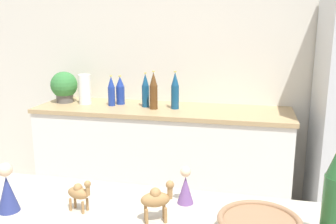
{
  "coord_description": "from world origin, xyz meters",
  "views": [
    {
      "loc": [
        0.4,
        -0.69,
        1.61
      ],
      "look_at": [
        -0.06,
        1.39,
        1.11
      ],
      "focal_mm": 40.0,
      "sensor_mm": 36.0,
      "label": 1
    }
  ],
  "objects_px": {
    "paper_towel_roll": "(85,89)",
    "camel_figurine": "(157,198)",
    "potted_plant": "(64,86)",
    "back_bottle_3": "(175,91)",
    "back_bottle_4": "(145,91)",
    "wise_man_figurine_crimson": "(7,191)",
    "back_bottle_0": "(111,91)",
    "camel_figurine_second": "(79,192)",
    "back_bottle_2": "(154,91)",
    "wise_man_figurine_purple": "(185,187)",
    "back_bottle_1": "(120,91)"
  },
  "relations": [
    {
      "from": "back_bottle_0",
      "to": "back_bottle_3",
      "type": "height_order",
      "value": "back_bottle_3"
    },
    {
      "from": "back_bottle_2",
      "to": "wise_man_figurine_purple",
      "type": "distance_m",
      "value": 1.93
    },
    {
      "from": "back_bottle_2",
      "to": "back_bottle_4",
      "type": "bearing_deg",
      "value": 143.37
    },
    {
      "from": "back_bottle_0",
      "to": "wise_man_figurine_crimson",
      "type": "xyz_separation_m",
      "value": [
        0.44,
        -2.08,
        0.04
      ]
    },
    {
      "from": "back_bottle_2",
      "to": "camel_figurine_second",
      "type": "xyz_separation_m",
      "value": [
        0.27,
        -1.97,
        0.0
      ]
    },
    {
      "from": "back_bottle_1",
      "to": "back_bottle_2",
      "type": "distance_m",
      "value": 0.37
    },
    {
      "from": "back_bottle_1",
      "to": "camel_figurine",
      "type": "bearing_deg",
      "value": -67.31
    },
    {
      "from": "back_bottle_3",
      "to": "back_bottle_4",
      "type": "distance_m",
      "value": 0.27
    },
    {
      "from": "potted_plant",
      "to": "back_bottle_3",
      "type": "distance_m",
      "value": 1.06
    },
    {
      "from": "camel_figurine_second",
      "to": "potted_plant",
      "type": "bearing_deg",
      "value": 119.04
    },
    {
      "from": "wise_man_figurine_crimson",
      "to": "back_bottle_0",
      "type": "bearing_deg",
      "value": 101.85
    },
    {
      "from": "back_bottle_0",
      "to": "back_bottle_2",
      "type": "xyz_separation_m",
      "value": [
        0.4,
        -0.05,
        0.03
      ]
    },
    {
      "from": "paper_towel_roll",
      "to": "camel_figurine",
      "type": "relative_size",
      "value": 2.0
    },
    {
      "from": "paper_towel_roll",
      "to": "back_bottle_2",
      "type": "bearing_deg",
      "value": -5.91
    },
    {
      "from": "potted_plant",
      "to": "camel_figurine_second",
      "type": "bearing_deg",
      "value": -60.96
    },
    {
      "from": "paper_towel_roll",
      "to": "back_bottle_4",
      "type": "height_order",
      "value": "back_bottle_4"
    },
    {
      "from": "wise_man_figurine_purple",
      "to": "back_bottle_0",
      "type": "bearing_deg",
      "value": 117.97
    },
    {
      "from": "back_bottle_3",
      "to": "camel_figurine",
      "type": "height_order",
      "value": "back_bottle_3"
    },
    {
      "from": "back_bottle_2",
      "to": "back_bottle_4",
      "type": "relative_size",
      "value": 1.08
    },
    {
      "from": "back_bottle_3",
      "to": "back_bottle_4",
      "type": "bearing_deg",
      "value": 176.27
    },
    {
      "from": "back_bottle_1",
      "to": "potted_plant",
      "type": "bearing_deg",
      "value": -176.22
    },
    {
      "from": "potted_plant",
      "to": "paper_towel_roll",
      "type": "bearing_deg",
      "value": -7.11
    },
    {
      "from": "paper_towel_roll",
      "to": "back_bottle_4",
      "type": "bearing_deg",
      "value": -0.09
    },
    {
      "from": "camel_figurine_second",
      "to": "wise_man_figurine_purple",
      "type": "height_order",
      "value": "wise_man_figurine_purple"
    },
    {
      "from": "back_bottle_2",
      "to": "camel_figurine",
      "type": "bearing_deg",
      "value": -74.86
    },
    {
      "from": "back_bottle_4",
      "to": "wise_man_figurine_crimson",
      "type": "relative_size",
      "value": 1.78
    },
    {
      "from": "paper_towel_roll",
      "to": "back_bottle_4",
      "type": "relative_size",
      "value": 0.89
    },
    {
      "from": "camel_figurine",
      "to": "wise_man_figurine_crimson",
      "type": "xyz_separation_m",
      "value": [
        -0.5,
        -0.04,
        -0.01
      ]
    },
    {
      "from": "back_bottle_3",
      "to": "camel_figurine_second",
      "type": "height_order",
      "value": "back_bottle_3"
    },
    {
      "from": "paper_towel_roll",
      "to": "back_bottle_0",
      "type": "distance_m",
      "value": 0.26
    },
    {
      "from": "back_bottle_2",
      "to": "camel_figurine",
      "type": "height_order",
      "value": "back_bottle_2"
    },
    {
      "from": "potted_plant",
      "to": "back_bottle_0",
      "type": "height_order",
      "value": "potted_plant"
    },
    {
      "from": "back_bottle_0",
      "to": "back_bottle_3",
      "type": "distance_m",
      "value": 0.58
    },
    {
      "from": "back_bottle_3",
      "to": "back_bottle_4",
      "type": "xyz_separation_m",
      "value": [
        -0.27,
        0.02,
        -0.01
      ]
    },
    {
      "from": "paper_towel_roll",
      "to": "camel_figurine_second",
      "type": "xyz_separation_m",
      "value": [
        0.93,
        -2.04,
        0.03
      ]
    },
    {
      "from": "paper_towel_roll",
      "to": "wise_man_figurine_crimson",
      "type": "distance_m",
      "value": 2.21
    },
    {
      "from": "paper_towel_roll",
      "to": "back_bottle_0",
      "type": "bearing_deg",
      "value": -3.67
    },
    {
      "from": "back_bottle_1",
      "to": "wise_man_figurine_crimson",
      "type": "xyz_separation_m",
      "value": [
        0.38,
        -2.16,
        0.04
      ]
    },
    {
      "from": "back_bottle_1",
      "to": "camel_figurine",
      "type": "distance_m",
      "value": 2.29
    },
    {
      "from": "camel_figurine",
      "to": "wise_man_figurine_crimson",
      "type": "height_order",
      "value": "wise_man_figurine_crimson"
    },
    {
      "from": "back_bottle_3",
      "to": "wise_man_figurine_purple",
      "type": "distance_m",
      "value": 1.94
    },
    {
      "from": "potted_plant",
      "to": "back_bottle_4",
      "type": "distance_m",
      "value": 0.79
    },
    {
      "from": "camel_figurine_second",
      "to": "wise_man_figurine_crimson",
      "type": "bearing_deg",
      "value": -167.25
    },
    {
      "from": "back_bottle_4",
      "to": "camel_figurine",
      "type": "bearing_deg",
      "value": -72.98
    },
    {
      "from": "back_bottle_4",
      "to": "wise_man_figurine_purple",
      "type": "relative_size",
      "value": 2.24
    },
    {
      "from": "back_bottle_2",
      "to": "back_bottle_4",
      "type": "height_order",
      "value": "back_bottle_2"
    },
    {
      "from": "potted_plant",
      "to": "back_bottle_2",
      "type": "xyz_separation_m",
      "value": [
        0.88,
        -0.1,
        0.01
      ]
    },
    {
      "from": "paper_towel_roll",
      "to": "camel_figurine",
      "type": "xyz_separation_m",
      "value": [
        1.2,
        -2.05,
        0.04
      ]
    },
    {
      "from": "back_bottle_1",
      "to": "back_bottle_3",
      "type": "bearing_deg",
      "value": -8.77
    },
    {
      "from": "back_bottle_1",
      "to": "camel_figurine",
      "type": "xyz_separation_m",
      "value": [
        0.88,
        -2.11,
        0.05
      ]
    }
  ]
}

